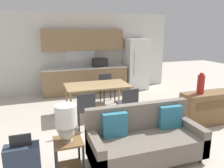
% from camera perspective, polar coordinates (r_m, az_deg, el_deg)
% --- Properties ---
extents(ground_plane, '(20.00, 20.00, 0.00)m').
position_cam_1_polar(ground_plane, '(3.91, 7.13, -18.83)').
color(ground_plane, beige).
extents(wall_back, '(6.40, 0.07, 2.70)m').
position_cam_1_polar(wall_back, '(7.76, -7.68, 8.11)').
color(wall_back, silver).
rests_on(wall_back, ground_plane).
extents(kitchen_counter, '(2.88, 0.65, 2.15)m').
position_cam_1_polar(kitchen_counter, '(7.53, -7.03, 4.06)').
color(kitchen_counter, '#8E704C').
rests_on(kitchen_counter, ground_plane).
extents(refrigerator, '(0.77, 0.72, 1.82)m').
position_cam_1_polar(refrigerator, '(8.02, 6.28, 5.15)').
color(refrigerator, white).
rests_on(refrigerator, ground_plane).
extents(dining_table, '(1.61, 0.92, 0.76)m').
position_cam_1_polar(dining_table, '(5.59, -3.86, -0.77)').
color(dining_table, tan).
rests_on(dining_table, ground_plane).
extents(couch, '(1.86, 0.80, 0.90)m').
position_cam_1_polar(couch, '(3.77, 8.40, -14.13)').
color(couch, '#3D2D1E').
rests_on(couch, ground_plane).
extents(side_table, '(0.41, 0.41, 0.56)m').
position_cam_1_polar(side_table, '(3.40, -11.27, -17.08)').
color(side_table, brown).
rests_on(side_table, ground_plane).
extents(table_lamp, '(0.31, 0.31, 0.54)m').
position_cam_1_polar(table_lamp, '(3.17, -11.89, -9.26)').
color(table_lamp, '#B2A893').
rests_on(table_lamp, side_table).
extents(credenza, '(1.23, 0.46, 0.74)m').
position_cam_1_polar(credenza, '(5.49, 23.58, -5.77)').
color(credenza, brown).
rests_on(credenza, ground_plane).
extents(vase, '(0.15, 0.15, 0.46)m').
position_cam_1_polar(vase, '(5.17, 22.18, -0.02)').
color(vase, maroon).
rests_on(vase, credenza).
extents(dining_chair_far_right, '(0.44, 0.44, 0.83)m').
position_cam_1_polar(dining_chair_far_right, '(6.56, -1.39, -0.57)').
color(dining_chair_far_right, '#38383D').
rests_on(dining_chair_far_right, ground_plane).
extents(dining_chair_near_right, '(0.44, 0.44, 0.83)m').
position_cam_1_polar(dining_chair_near_right, '(5.09, 4.15, -4.84)').
color(dining_chair_near_right, '#38383D').
rests_on(dining_chair_near_right, ground_plane).
extents(dining_chair_near_left, '(0.47, 0.47, 0.83)m').
position_cam_1_polar(dining_chair_near_left, '(4.78, -7.16, -6.20)').
color(dining_chair_near_left, '#38383D').
rests_on(dining_chair_near_left, ground_plane).
extents(suitcase, '(0.44, 0.22, 0.80)m').
position_cam_1_polar(suitcase, '(3.33, -22.13, -19.51)').
color(suitcase, '#2D384C').
rests_on(suitcase, ground_plane).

